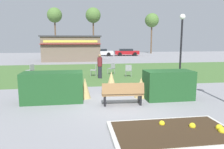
{
  "coord_description": "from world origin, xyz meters",
  "views": [
    {
      "loc": [
        -1.49,
        -8.55,
        2.62
      ],
      "look_at": [
        0.08,
        1.84,
        0.95
      ],
      "focal_mm": 34.21,
      "sensor_mm": 36.0,
      "label": 1
    }
  ],
  "objects": [
    {
      "name": "flower_bed",
      "position": [
        1.03,
        -3.29,
        0.09
      ],
      "size": [
        3.44,
        2.03,
        0.29
      ],
      "color": "beige",
      "rests_on": "ground_plane"
    },
    {
      "name": "tree_left_bg",
      "position": [
        1.13,
        32.17,
        7.17
      ],
      "size": [
        2.8,
        2.8,
        8.66
      ],
      "color": "brown",
      "rests_on": "ground_plane"
    },
    {
      "name": "trash_bin",
      "position": [
        -2.96,
        1.43,
        0.4
      ],
      "size": [
        0.52,
        0.52,
        0.81
      ],
      "primitive_type": "cylinder",
      "color": "#2D4233",
      "rests_on": "ground_plane"
    },
    {
      "name": "lawn_patch",
      "position": [
        0.0,
        9.48,
        0.0
      ],
      "size": [
        36.0,
        12.0,
        0.01
      ],
      "primitive_type": "cube",
      "color": "#446B33",
      "rests_on": "ground_plane"
    },
    {
      "name": "cafe_chair_center",
      "position": [
        0.98,
        7.86,
        0.53
      ],
      "size": [
        0.62,
        0.62,
        0.89
      ],
      "color": "gray",
      "rests_on": "ground_plane"
    },
    {
      "name": "ornamental_grass_behind_left",
      "position": [
        0.04,
        1.79,
        0.56
      ],
      "size": [
        0.67,
        0.67,
        1.11
      ],
      "primitive_type": "cone",
      "color": "tan",
      "rests_on": "ground_plane"
    },
    {
      "name": "tree_center_bg",
      "position": [
        -6.04,
        34.2,
        7.3
      ],
      "size": [
        2.8,
        2.8,
        8.8
      ],
      "color": "brown",
      "rests_on": "ground_plane"
    },
    {
      "name": "parked_car_east_slot",
      "position": [
        6.68,
        28.35,
        0.64
      ],
      "size": [
        4.34,
        2.32,
        1.2
      ],
      "color": "maroon",
      "rests_on": "ground_plane"
    },
    {
      "name": "ground_plane",
      "position": [
        0.0,
        0.0,
        0.0
      ],
      "size": [
        80.0,
        80.0,
        0.0
      ],
      "primitive_type": "plane",
      "color": "gray"
    },
    {
      "name": "cafe_chair_west",
      "position": [
        -0.42,
        7.21,
        0.53
      ],
      "size": [
        0.5,
        0.5,
        0.89
      ],
      "color": "gray",
      "rests_on": "ground_plane"
    },
    {
      "name": "ornamental_grass_behind_right",
      "position": [
        -1.29,
        1.04,
        0.48
      ],
      "size": [
        0.51,
        0.51,
        0.96
      ],
      "primitive_type": "cone",
      "color": "tan",
      "rests_on": "ground_plane"
    },
    {
      "name": "park_bench",
      "position": [
        0.2,
        -0.25,
        0.48
      ],
      "size": [
        1.73,
        0.62,
        0.95
      ],
      "color": "olive",
      "rests_on": "ground_plane"
    },
    {
      "name": "cafe_chair_north",
      "position": [
        2.01,
        6.5,
        0.53
      ],
      "size": [
        0.53,
        0.53,
        0.89
      ],
      "color": "gray",
      "rests_on": "ground_plane"
    },
    {
      "name": "lamppost_mid",
      "position": [
        5.05,
        4.61,
        2.7
      ],
      "size": [
        0.36,
        0.36,
        4.3
      ],
      "color": "black",
      "rests_on": "ground_plane"
    },
    {
      "name": "cafe_chair_east",
      "position": [
        -5.09,
        7.8,
        0.53
      ],
      "size": [
        0.6,
        0.6,
        0.89
      ],
      "color": "gray",
      "rests_on": "ground_plane"
    },
    {
      "name": "parked_car_west_slot",
      "position": [
        -3.12,
        28.34,
        0.64
      ],
      "size": [
        4.31,
        2.28,
        1.2
      ],
      "color": "black",
      "rests_on": "ground_plane"
    },
    {
      "name": "person_strolling",
      "position": [
        -0.12,
        6.23,
        0.86
      ],
      "size": [
        0.34,
        0.34,
        1.69
      ],
      "rotation": [
        0.0,
        0.0,
        0.49
      ],
      "color": "#23232D",
      "rests_on": "ground_plane"
    },
    {
      "name": "hedge_right",
      "position": [
        2.43,
        0.38,
        0.65
      ],
      "size": [
        2.12,
        1.1,
        1.3
      ],
      "primitive_type": "cube",
      "color": "#1E4C23",
      "rests_on": "ground_plane"
    },
    {
      "name": "tree_right_bg",
      "position": [
        13.08,
        33.96,
        6.61
      ],
      "size": [
        2.8,
        2.8,
        8.08
      ],
      "color": "brown",
      "rests_on": "ground_plane"
    },
    {
      "name": "hedge_left",
      "position": [
        -2.66,
        0.69,
        0.65
      ],
      "size": [
        2.55,
        1.1,
        1.3
      ],
      "primitive_type": "cube",
      "color": "#1E4C23",
      "rests_on": "ground_plane"
    },
    {
      "name": "ornamental_grass_behind_center",
      "position": [
        1.3,
        0.84,
        0.47
      ],
      "size": [
        0.62,
        0.62,
        0.94
      ],
      "primitive_type": "cone",
      "color": "tan",
      "rests_on": "ground_plane"
    },
    {
      "name": "food_kiosk",
      "position": [
        -2.53,
        20.65,
        1.63
      ],
      "size": [
        7.52,
        5.47,
        3.25
      ],
      "color": "#6B5B4C",
      "rests_on": "ground_plane"
    },
    {
      "name": "parked_car_center_slot",
      "position": [
        2.11,
        28.34,
        0.64
      ],
      "size": [
        4.33,
        2.31,
        1.2
      ],
      "color": "silver",
      "rests_on": "ground_plane"
    }
  ]
}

